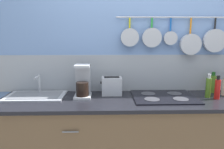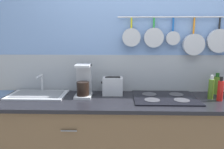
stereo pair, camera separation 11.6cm
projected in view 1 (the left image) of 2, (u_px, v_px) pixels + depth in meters
wall_back at (144, 57)px, 2.44m from camera, size 7.20×0.14×2.60m
cabinet_base at (147, 142)px, 2.24m from camera, size 2.91×0.62×0.86m
countertop at (149, 101)px, 2.16m from camera, size 2.95×0.64×0.03m
sink_basin at (36, 95)px, 2.24m from camera, size 0.59×0.37×0.20m
coffee_maker at (83, 83)px, 2.22m from camera, size 0.17×0.21×0.33m
toaster at (112, 86)px, 2.30m from camera, size 0.22×0.15×0.19m
cooktop at (164, 97)px, 2.21m from camera, size 0.62×0.50×0.01m
bottle_sesame_oil at (208, 87)px, 2.20m from camera, size 0.05×0.05×0.24m
bottle_dish_soap at (217, 89)px, 2.15m from camera, size 0.05×0.05×0.24m
bottle_hot_sauce at (213, 83)px, 2.39m from camera, size 0.07×0.07×0.23m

